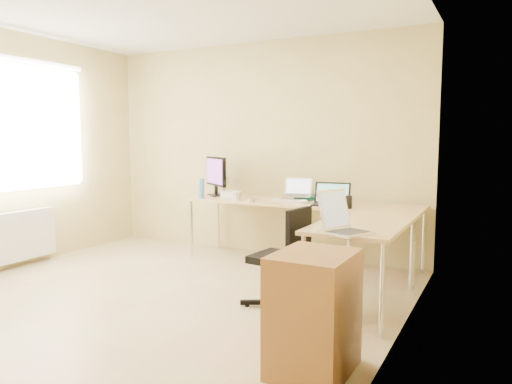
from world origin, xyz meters
The scene contains 23 objects.
floor centered at (0.00, 0.00, 0.00)m, with size 4.50×4.50×0.00m, color tan.
wall_back centered at (0.00, 2.25, 1.30)m, with size 4.50×4.50×0.00m, color #CFBB75.
wall_right centered at (2.10, 0.00, 1.30)m, with size 4.50×4.50×0.00m, color #CFBB75.
desk_main centered at (0.72, 1.85, 0.36)m, with size 2.65×0.70×0.73m, color tan.
desk_return centered at (1.70, 0.85, 0.36)m, with size 0.70×1.30×0.73m, color tan.
monitor centered at (-0.40, 1.87, 0.97)m, with size 0.56×0.18×0.48m, color black.
book_stack centered at (0.73, 2.05, 0.75)m, with size 0.20×0.27×0.05m, color #0F584F.
laptop_center centered at (0.65, 1.93, 0.88)m, with size 0.31×0.24×0.20m, color #AEAEAE.
laptop_black centered at (1.13, 1.68, 0.85)m, with size 0.38×0.28×0.24m, color black.
keyboard centered at (0.56, 1.82, 0.74)m, with size 0.37×0.10×0.02m, color silver.
mouse centered at (0.80, 1.72, 0.75)m, with size 0.11×0.07×0.04m, color white.
mug centered at (0.04, 1.61, 0.78)m, with size 0.11×0.11×0.11m, color silver.
cd_stack centered at (0.27, 1.58, 0.75)m, with size 0.13×0.13×0.03m, color silver.
water_bottle centered at (-0.40, 1.55, 0.85)m, with size 0.07×0.07×0.24m, color #4884C0.
papers centered at (-0.40, 1.96, 0.73)m, with size 0.21×0.30×0.01m, color white.
white_box centered at (-0.18, 1.84, 0.77)m, with size 0.20×0.14×0.07m, color white.
desk_fan centered at (-0.40, 2.05, 0.88)m, with size 0.24×0.24×0.30m, color silver.
black_cup centered at (1.35, 1.55, 0.79)m, with size 0.07×0.07×0.13m, color black.
laptop_return centered at (1.71, 0.30, 0.86)m, with size 0.30×0.38×0.25m, color silver.
office_chair centered at (1.06, 0.52, 0.50)m, with size 0.52×0.52×0.87m, color black.
cabinet centered at (1.74, -0.44, 0.36)m, with size 0.45×0.55×0.76m, color #A57443.
radiator centered at (-2.03, 0.40, 0.35)m, with size 0.09×0.80×0.55m, color white.
window centered at (-2.05, 0.40, 1.55)m, with size 0.10×1.80×1.40m, color white.
Camera 1 is at (2.74, -3.12, 1.42)m, focal length 33.92 mm.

